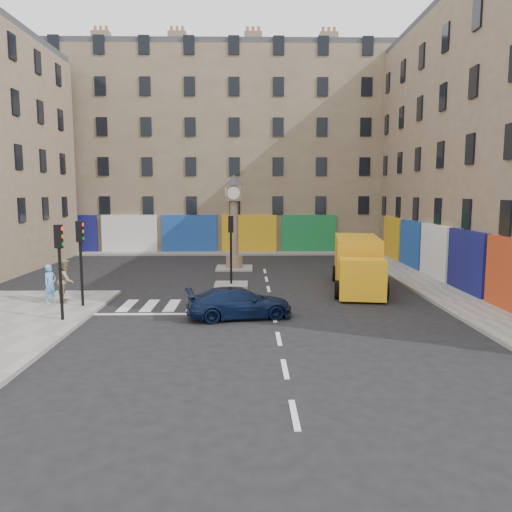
{
  "coord_description": "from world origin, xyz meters",
  "views": [
    {
      "loc": [
        -1.04,
        -18.85,
        5.07
      ],
      "look_at": [
        -0.68,
        5.16,
        2.0
      ],
      "focal_mm": 35.0,
      "sensor_mm": 36.0,
      "label": 1
    }
  ],
  "objects_px": {
    "traffic_light_left_near": "(59,257)",
    "yellow_van": "(358,263)",
    "pedestrian_tan": "(65,280)",
    "traffic_light_island": "(231,239)",
    "pedestrian_blue": "(50,284)",
    "traffic_light_left_far": "(80,250)",
    "clock_pillar": "(234,216)",
    "navy_sedan": "(239,303)"
  },
  "relations": [
    {
      "from": "navy_sedan",
      "to": "pedestrian_tan",
      "type": "bearing_deg",
      "value": 60.37
    },
    {
      "from": "traffic_light_left_far",
      "to": "navy_sedan",
      "type": "bearing_deg",
      "value": -13.36
    },
    {
      "from": "clock_pillar",
      "to": "pedestrian_tan",
      "type": "height_order",
      "value": "clock_pillar"
    },
    {
      "from": "traffic_light_left_near",
      "to": "traffic_light_island",
      "type": "bearing_deg",
      "value": 51.07
    },
    {
      "from": "navy_sedan",
      "to": "pedestrian_blue",
      "type": "height_order",
      "value": "pedestrian_blue"
    },
    {
      "from": "traffic_light_left_near",
      "to": "pedestrian_tan",
      "type": "relative_size",
      "value": 1.91
    },
    {
      "from": "traffic_light_left_far",
      "to": "clock_pillar",
      "type": "xyz_separation_m",
      "value": [
        6.3,
        11.4,
        0.93
      ]
    },
    {
      "from": "traffic_light_left_far",
      "to": "pedestrian_blue",
      "type": "height_order",
      "value": "traffic_light_left_far"
    },
    {
      "from": "traffic_light_left_near",
      "to": "navy_sedan",
      "type": "bearing_deg",
      "value": 6.37
    },
    {
      "from": "traffic_light_island",
      "to": "clock_pillar",
      "type": "bearing_deg",
      "value": 90.0
    },
    {
      "from": "traffic_light_left_near",
      "to": "clock_pillar",
      "type": "distance_m",
      "value": 15.19
    },
    {
      "from": "pedestrian_blue",
      "to": "pedestrian_tan",
      "type": "bearing_deg",
      "value": -26.36
    },
    {
      "from": "clock_pillar",
      "to": "traffic_light_left_near",
      "type": "bearing_deg",
      "value": -114.55
    },
    {
      "from": "traffic_light_left_far",
      "to": "traffic_light_island",
      "type": "bearing_deg",
      "value": 40.6
    },
    {
      "from": "traffic_light_left_far",
      "to": "yellow_van",
      "type": "relative_size",
      "value": 0.49
    },
    {
      "from": "traffic_light_left_far",
      "to": "navy_sedan",
      "type": "xyz_separation_m",
      "value": [
        6.88,
        -1.63,
        -2.0
      ]
    },
    {
      "from": "traffic_light_island",
      "to": "pedestrian_blue",
      "type": "bearing_deg",
      "value": -148.39
    },
    {
      "from": "traffic_light_left_near",
      "to": "pedestrian_tan",
      "type": "distance_m",
      "value": 3.81
    },
    {
      "from": "pedestrian_blue",
      "to": "pedestrian_tan",
      "type": "relative_size",
      "value": 0.9
    },
    {
      "from": "traffic_light_island",
      "to": "pedestrian_tan",
      "type": "height_order",
      "value": "traffic_light_island"
    },
    {
      "from": "yellow_van",
      "to": "pedestrian_blue",
      "type": "distance_m",
      "value": 15.18
    },
    {
      "from": "yellow_van",
      "to": "pedestrian_tan",
      "type": "distance_m",
      "value": 14.57
    },
    {
      "from": "navy_sedan",
      "to": "yellow_van",
      "type": "xyz_separation_m",
      "value": [
        6.16,
        6.23,
        0.71
      ]
    },
    {
      "from": "traffic_light_island",
      "to": "navy_sedan",
      "type": "xyz_separation_m",
      "value": [
        0.58,
        -7.03,
        -1.97
      ]
    },
    {
      "from": "clock_pillar",
      "to": "traffic_light_left_far",
      "type": "bearing_deg",
      "value": -118.94
    },
    {
      "from": "traffic_light_island",
      "to": "pedestrian_tan",
      "type": "bearing_deg",
      "value": -148.75
    },
    {
      "from": "pedestrian_blue",
      "to": "navy_sedan",
      "type": "bearing_deg",
      "value": -77.08
    },
    {
      "from": "traffic_light_left_near",
      "to": "pedestrian_blue",
      "type": "height_order",
      "value": "traffic_light_left_near"
    },
    {
      "from": "traffic_light_left_near",
      "to": "yellow_van",
      "type": "xyz_separation_m",
      "value": [
        13.04,
        7.0,
        -1.29
      ]
    },
    {
      "from": "traffic_light_island",
      "to": "pedestrian_blue",
      "type": "xyz_separation_m",
      "value": [
        -7.89,
        -4.86,
        -1.57
      ]
    },
    {
      "from": "traffic_light_left_far",
      "to": "pedestrian_tan",
      "type": "relative_size",
      "value": 1.91
    },
    {
      "from": "clock_pillar",
      "to": "navy_sedan",
      "type": "distance_m",
      "value": 13.37
    },
    {
      "from": "yellow_van",
      "to": "pedestrian_blue",
      "type": "relative_size",
      "value": 4.37
    },
    {
      "from": "pedestrian_blue",
      "to": "clock_pillar",
      "type": "bearing_deg",
      "value": -8.69
    },
    {
      "from": "traffic_light_left_near",
      "to": "traffic_light_left_far",
      "type": "xyz_separation_m",
      "value": [
        0.0,
        2.4,
        0.0
      ]
    },
    {
      "from": "navy_sedan",
      "to": "pedestrian_blue",
      "type": "distance_m",
      "value": 8.75
    },
    {
      "from": "traffic_light_left_near",
      "to": "clock_pillar",
      "type": "height_order",
      "value": "clock_pillar"
    },
    {
      "from": "traffic_light_island",
      "to": "pedestrian_tan",
      "type": "relative_size",
      "value": 1.91
    },
    {
      "from": "clock_pillar",
      "to": "navy_sedan",
      "type": "height_order",
      "value": "clock_pillar"
    },
    {
      "from": "traffic_light_left_near",
      "to": "pedestrian_tan",
      "type": "bearing_deg",
      "value": 107.62
    },
    {
      "from": "traffic_light_island",
      "to": "navy_sedan",
      "type": "height_order",
      "value": "traffic_light_island"
    },
    {
      "from": "pedestrian_blue",
      "to": "traffic_light_left_near",
      "type": "bearing_deg",
      "value": -124.29
    }
  ]
}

